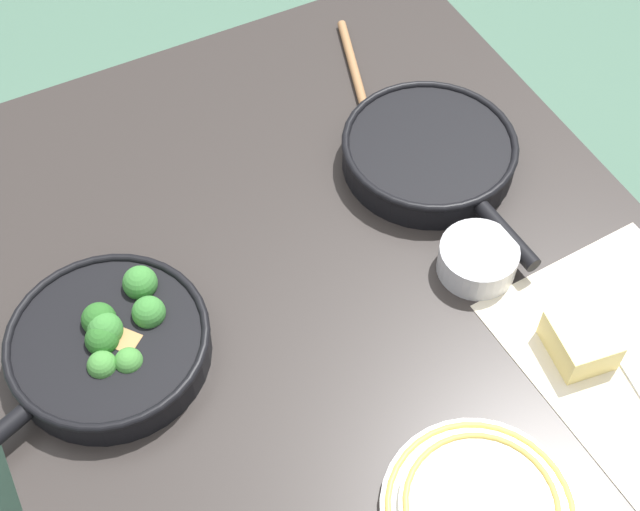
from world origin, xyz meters
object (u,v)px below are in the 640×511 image
skillet_eggs (430,153)px  wooden_spoon (365,110)px  dinner_plate_stack (481,509)px  skillet_broccoli (109,343)px  cheese_block (580,341)px  prep_bowl_steel (478,259)px

skillet_eggs → wooden_spoon: skillet_eggs is taller
skillet_eggs → dinner_plate_stack: skillet_eggs is taller
skillet_broccoli → dinner_plate_stack: bearing=106.7°
skillet_eggs → dinner_plate_stack: 0.56m
cheese_block → dinner_plate_stack: 0.27m
skillet_eggs → dinner_plate_stack: bearing=-28.0°
skillet_broccoli → dinner_plate_stack: skillet_broccoli is taller
skillet_eggs → wooden_spoon: (0.15, 0.03, -0.02)m
skillet_broccoli → cheese_block: (-0.28, -0.55, -0.00)m
skillet_eggs → wooden_spoon: bearing=-170.3°
skillet_eggs → prep_bowl_steel: skillet_eggs is taller
wooden_spoon → cheese_block: (-0.52, -0.03, 0.02)m
skillet_broccoli → wooden_spoon: 0.58m
skillet_broccoli → dinner_plate_stack: 0.52m
prep_bowl_steel → cheese_block: bearing=-165.5°
wooden_spoon → prep_bowl_steel: prep_bowl_steel is taller
skillet_broccoli → wooden_spoon: (0.25, -0.52, -0.02)m
cheese_block → prep_bowl_steel: bearing=14.5°
skillet_broccoli → skillet_eggs: skillet_broccoli is taller
skillet_eggs → dinner_plate_stack: size_ratio=1.65×
skillet_eggs → skillet_broccoli: bearing=-82.7°
cheese_block → dinner_plate_stack: size_ratio=0.41×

